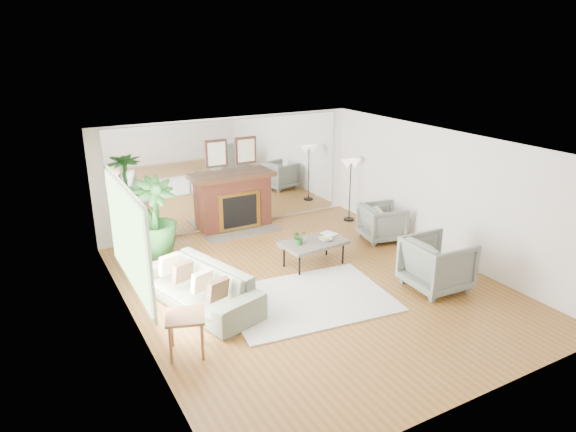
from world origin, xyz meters
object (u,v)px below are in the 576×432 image
armchair_back (382,222)px  side_table (186,321)px  potted_ficus (155,220)px  floor_lamp (351,169)px  fireplace (236,201)px  armchair_front (437,264)px  sofa (199,287)px  coffee_table (314,243)px

armchair_back → side_table: size_ratio=1.29×
armchair_back → potted_ficus: 4.72m
armchair_back → floor_lamp: (0.12, 1.37, 0.87)m
side_table → potted_ficus: (0.45, 3.05, 0.42)m
fireplace → armchair_front: (1.84, -4.36, -0.20)m
sofa → armchair_back: 4.50m
fireplace → armchair_back: bearing=-40.5°
fireplace → armchair_back: (2.47, -2.11, -0.27)m
fireplace → coffee_table: size_ratio=1.60×
side_table → potted_ficus: size_ratio=0.38×
floor_lamp → armchair_front: bearing=-101.6°
coffee_table → side_table: (-3.05, -1.62, 0.05)m
armchair_front → floor_lamp: (0.74, 3.62, 0.80)m
sofa → armchair_back: size_ratio=2.67×
sofa → side_table: 1.35m
sofa → floor_lamp: 5.13m
fireplace → side_table: fireplace is taller
sofa → armchair_front: bearing=53.0°
sofa → armchair_back: bearing=84.2°
sofa → armchair_front: 4.04m
armchair_back → side_table: 5.43m
fireplace → potted_ficus: bearing=-152.5°
armchair_back → armchair_front: bearing=176.6°
coffee_table → armchair_front: armchair_front is taller
potted_ficus → floor_lamp: potted_ficus is taller
fireplace → coffee_table: (0.49, -2.54, -0.21)m
fireplace → armchair_front: bearing=-67.1°
coffee_table → armchair_front: bearing=-53.4°
fireplace → potted_ficus: 2.39m
side_table → potted_ficus: 3.11m
sofa → side_table: bearing=-43.9°
fireplace → armchair_back: size_ratio=2.41×
potted_ficus → floor_lamp: bearing=4.3°
side_table → floor_lamp: size_ratio=0.45×
armchair_back → floor_lamp: floor_lamp is taller
coffee_table → armchair_back: (1.98, 0.42, -0.06)m
fireplace → floor_lamp: (2.59, -0.74, 0.60)m
fireplace → sofa: fireplace is taller
side_table → potted_ficus: potted_ficus is taller
armchair_front → floor_lamp: bearing=-9.0°
side_table → floor_lamp: 6.22m
potted_ficus → floor_lamp: size_ratio=1.17×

